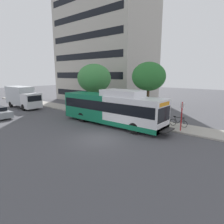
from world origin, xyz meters
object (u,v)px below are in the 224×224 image
at_px(box_truck_background, 22,97).
at_px(transit_bus, 111,108).
at_px(bus_stop_sign_pole, 182,114).
at_px(street_tree_mid_block, 94,78).
at_px(street_tree_near_stop, 149,77).
at_px(bicycle_parked, 178,122).

bearing_deg(box_truck_background, transit_bus, -86.37).
xyz_separation_m(bus_stop_sign_pole, street_tree_mid_block, (1.96, 12.76, 2.92)).
relative_size(bus_stop_sign_pole, street_tree_near_stop, 0.41).
bearing_deg(box_truck_background, bus_stop_sign_pole, -82.50).
bearing_deg(street_tree_near_stop, bicycle_parked, -102.41).
relative_size(street_tree_mid_block, box_truck_background, 0.91).
bearing_deg(street_tree_mid_block, box_truck_background, 115.53).
bearing_deg(street_tree_near_stop, transit_bus, 154.74).
xyz_separation_m(bicycle_parked, street_tree_mid_block, (0.75, 12.09, 4.01)).
xyz_separation_m(bus_stop_sign_pole, bicycle_parked, (1.21, 0.67, -1.09)).
relative_size(street_tree_near_stop, street_tree_mid_block, 0.99).
bearing_deg(transit_bus, box_truck_background, 93.63).
xyz_separation_m(street_tree_near_stop, street_tree_mid_block, (-0.10, 8.21, -0.30)).
bearing_deg(street_tree_mid_block, bicycle_parked, -93.55).
height_order(bus_stop_sign_pole, bicycle_parked, bus_stop_sign_pole).
xyz_separation_m(transit_bus, bus_stop_sign_pole, (2.00, -6.47, -0.05)).
relative_size(bicycle_parked, street_tree_near_stop, 0.28).
bearing_deg(transit_bus, bicycle_parked, -61.01).
bearing_deg(street_tree_mid_block, transit_bus, -122.21).
xyz_separation_m(transit_bus, box_truck_background, (-1.07, 16.82, 0.04)).
bearing_deg(transit_bus, bus_stop_sign_pole, -72.83).
distance_m(bus_stop_sign_pole, street_tree_near_stop, 5.95).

